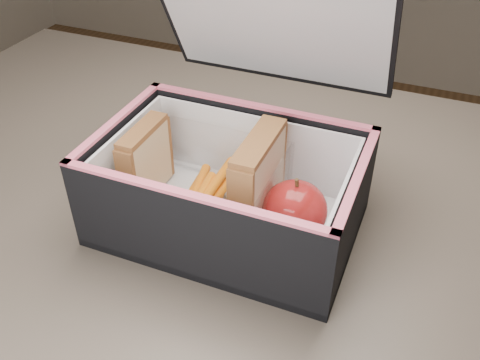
% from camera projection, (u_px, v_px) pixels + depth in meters
% --- Properties ---
extents(kitchen_table, '(1.20, 0.80, 0.75)m').
position_uv_depth(kitchen_table, '(222.00, 249.00, 0.75)').
color(kitchen_table, brown).
rests_on(kitchen_table, ground).
extents(lunch_bag, '(0.30, 0.29, 0.28)m').
position_uv_depth(lunch_bag, '(230.00, 180.00, 0.62)').
color(lunch_bag, black).
rests_on(lunch_bag, kitchen_table).
extents(plastic_tub, '(0.19, 0.14, 0.08)m').
position_uv_depth(plastic_tub, '(200.00, 182.00, 0.64)').
color(plastic_tub, white).
rests_on(plastic_tub, lunch_bag).
extents(sandwich_left, '(0.02, 0.08, 0.09)m').
position_uv_depth(sandwich_left, '(146.00, 161.00, 0.66)').
color(sandwich_left, tan).
rests_on(sandwich_left, plastic_tub).
extents(sandwich_right, '(0.03, 0.10, 0.11)m').
position_uv_depth(sandwich_right, '(258.00, 182.00, 0.61)').
color(sandwich_right, tan).
rests_on(sandwich_right, plastic_tub).
extents(carrot_sticks, '(0.06, 0.15, 0.03)m').
position_uv_depth(carrot_sticks, '(204.00, 195.00, 0.65)').
color(carrot_sticks, orange).
rests_on(carrot_sticks, plastic_tub).
extents(paper_napkin, '(0.09, 0.09, 0.01)m').
position_uv_depth(paper_napkin, '(296.00, 233.00, 0.62)').
color(paper_napkin, white).
rests_on(paper_napkin, lunch_bag).
extents(red_apple, '(0.09, 0.09, 0.08)m').
position_uv_depth(red_apple, '(295.00, 210.00, 0.59)').
color(red_apple, maroon).
rests_on(red_apple, paper_napkin).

